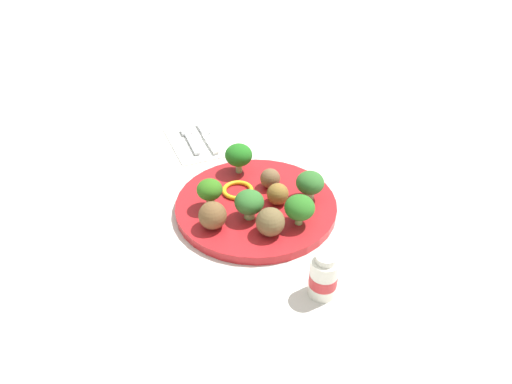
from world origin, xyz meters
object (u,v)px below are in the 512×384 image
at_px(plate, 256,205).
at_px(broccoli_floret_front_right, 310,183).
at_px(meatball_mid_right, 270,222).
at_px(fork, 190,139).
at_px(meatball_center, 270,178).
at_px(napkin, 199,141).
at_px(knife, 206,136).
at_px(meatball_front_right, 278,194).
at_px(meatball_far_rim, 213,215).
at_px(broccoli_floret_far_rim, 249,203).
at_px(broccoli_floret_near_rim, 210,190).
at_px(pepper_ring_back_right, 238,190).
at_px(broccoli_floret_back_left, 300,208).
at_px(yogurt_bottle, 323,277).
at_px(broccoli_floret_front_left, 239,155).

height_order(plate, broccoli_floret_front_right, broccoli_floret_front_right).
distance_m(meatball_mid_right, fork, 0.37).
relative_size(meatball_center, napkin, 0.21).
bearing_deg(meatball_mid_right, knife, -1.03).
distance_m(meatball_front_right, meatball_far_rim, 0.12).
height_order(meatball_front_right, meatball_far_rim, meatball_far_rim).
distance_m(meatball_center, napkin, 0.25).
bearing_deg(broccoli_floret_far_rim, meatball_mid_right, -163.04).
bearing_deg(broccoli_floret_near_rim, pepper_ring_back_right, -68.12).
bearing_deg(knife, broccoli_floret_far_rim, 176.04).
relative_size(broccoli_floret_back_left, meatball_front_right, 1.37).
relative_size(broccoli_floret_far_rim, broccoli_floret_front_right, 0.96).
height_order(plate, meatball_mid_right, meatball_mid_right).
bearing_deg(broccoli_floret_front_right, broccoli_floret_far_rim, 94.34).
bearing_deg(meatball_front_right, napkin, 11.03).
relative_size(broccoli_floret_back_left, knife, 0.36).
xyz_separation_m(broccoli_floret_back_left, pepper_ring_back_right, (0.12, 0.06, -0.03)).
distance_m(meatball_far_rim, fork, 0.32).
distance_m(broccoli_floret_near_rim, fork, 0.27).
bearing_deg(meatball_far_rim, meatball_center, -62.81).
height_order(broccoli_floret_far_rim, meatball_center, broccoli_floret_far_rim).
relative_size(meatball_far_rim, knife, 0.31).
bearing_deg(yogurt_bottle, meatball_far_rim, 29.43).
bearing_deg(meatball_center, broccoli_floret_back_left, -179.96).
bearing_deg(meatball_center, meatball_mid_right, 155.78).
bearing_deg(knife, yogurt_bottle, -178.17).
distance_m(broccoli_floret_far_rim, meatball_far_rim, 0.06).
bearing_deg(yogurt_bottle, meatball_center, -7.13).
bearing_deg(meatball_far_rim, meatball_mid_right, -122.89).
relative_size(pepper_ring_back_right, napkin, 0.33).
xyz_separation_m(broccoli_floret_front_left, meatball_mid_right, (-0.19, 0.02, -0.01)).
distance_m(broccoli_floret_near_rim, pepper_ring_back_right, 0.07).
distance_m(meatball_front_right, meatball_mid_right, 0.08).
distance_m(plate, meatball_front_right, 0.05).
xyz_separation_m(napkin, fork, (0.01, 0.02, 0.00)).
bearing_deg(pepper_ring_back_right, fork, 5.30).
distance_m(broccoli_floret_front_right, yogurt_bottle, 0.20).
height_order(meatball_center, knife, meatball_center).
bearing_deg(yogurt_bottle, plate, 2.77).
bearing_deg(meatball_center, broccoli_floret_far_rim, 134.88).
relative_size(broccoli_floret_front_right, meatball_far_rim, 1.16).
relative_size(broccoli_floret_near_rim, pepper_ring_back_right, 0.95).
bearing_deg(meatball_front_right, pepper_ring_back_right, 42.18).
bearing_deg(yogurt_bottle, broccoli_floret_back_left, -13.12).
bearing_deg(napkin, meatball_center, -164.88).
height_order(broccoli_floret_back_left, meatball_center, broccoli_floret_back_left).
height_order(broccoli_floret_front_left, fork, broccoli_floret_front_left).
height_order(plate, broccoli_floret_near_rim, broccoli_floret_near_rim).
distance_m(meatball_mid_right, pepper_ring_back_right, 0.13).
bearing_deg(yogurt_bottle, fork, 6.01).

